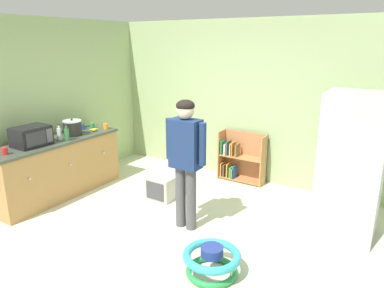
# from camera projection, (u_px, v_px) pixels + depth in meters

# --- Properties ---
(ground_plane) EXTENTS (12.00, 12.00, 0.00)m
(ground_plane) POSITION_uv_depth(u_px,v_px,m) (171.00, 234.00, 4.46)
(ground_plane) COLOR beige
(ground_plane) RESTS_ON ground
(back_wall) EXTENTS (5.20, 0.06, 2.70)m
(back_wall) POSITION_uv_depth(u_px,v_px,m) (250.00, 102.00, 5.98)
(back_wall) COLOR #A1B87F
(back_wall) RESTS_ON ground
(left_side_wall) EXTENTS (0.06, 2.99, 2.70)m
(left_side_wall) POSITION_uv_depth(u_px,v_px,m) (72.00, 101.00, 6.09)
(left_side_wall) COLOR #A0B97F
(left_side_wall) RESTS_ON ground
(kitchen_counter) EXTENTS (0.65, 2.07, 0.90)m
(kitchen_counter) POSITION_uv_depth(u_px,v_px,m) (57.00, 167.00, 5.51)
(kitchen_counter) COLOR #AD7D47
(kitchen_counter) RESTS_ON ground
(refrigerator) EXTENTS (0.73, 0.68, 1.78)m
(refrigerator) POSITION_uv_depth(u_px,v_px,m) (351.00, 166.00, 4.27)
(refrigerator) COLOR #B7BABF
(refrigerator) RESTS_ON ground
(bookshelf) EXTENTS (0.80, 0.28, 0.85)m
(bookshelf) POSITION_uv_depth(u_px,v_px,m) (239.00, 159.00, 6.14)
(bookshelf) COLOR #B77B46
(bookshelf) RESTS_ON ground
(standing_person) EXTENTS (0.57, 0.23, 1.67)m
(standing_person) POSITION_uv_depth(u_px,v_px,m) (186.00, 153.00, 4.37)
(standing_person) COLOR #4E4D52
(standing_person) RESTS_ON ground
(baby_walker) EXTENTS (0.60, 0.60, 0.32)m
(baby_walker) POSITION_uv_depth(u_px,v_px,m) (212.00, 261.00, 3.66)
(baby_walker) COLOR #2B8C46
(baby_walker) RESTS_ON ground
(pet_carrier) EXTENTS (0.42, 0.55, 0.36)m
(pet_carrier) POSITION_uv_depth(u_px,v_px,m) (166.00, 185.00, 5.53)
(pet_carrier) COLOR beige
(pet_carrier) RESTS_ON ground
(microwave) EXTENTS (0.37, 0.48, 0.28)m
(microwave) POSITION_uv_depth(u_px,v_px,m) (31.00, 136.00, 5.04)
(microwave) COLOR black
(microwave) RESTS_ON kitchen_counter
(crock_pot) EXTENTS (0.29, 0.29, 0.27)m
(crock_pot) POSITION_uv_depth(u_px,v_px,m) (72.00, 128.00, 5.60)
(crock_pot) COLOR black
(crock_pot) RESTS_ON kitchen_counter
(banana_bunch) EXTENTS (0.12, 0.16, 0.04)m
(banana_bunch) POSITION_uv_depth(u_px,v_px,m) (95.00, 129.00, 5.89)
(banana_bunch) COLOR yellow
(banana_bunch) RESTS_ON kitchen_counter
(clear_bottle) EXTENTS (0.07, 0.07, 0.25)m
(clear_bottle) POSITION_uv_depth(u_px,v_px,m) (59.00, 134.00, 5.34)
(clear_bottle) COLOR silver
(clear_bottle) RESTS_ON kitchen_counter
(green_glass_bottle) EXTENTS (0.07, 0.07, 0.25)m
(green_glass_bottle) POSITION_uv_depth(u_px,v_px,m) (67.00, 134.00, 5.32)
(green_glass_bottle) COLOR #33753D
(green_glass_bottle) RESTS_ON kitchen_counter
(orange_cup) EXTENTS (0.08, 0.08, 0.09)m
(orange_cup) POSITION_uv_depth(u_px,v_px,m) (106.00, 126.00, 6.02)
(orange_cup) COLOR orange
(orange_cup) RESTS_ON kitchen_counter
(red_cup) EXTENTS (0.08, 0.08, 0.09)m
(red_cup) POSITION_uv_depth(u_px,v_px,m) (5.00, 151.00, 4.66)
(red_cup) COLOR red
(red_cup) RESTS_ON kitchen_counter
(green_cup) EXTENTS (0.08, 0.08, 0.09)m
(green_cup) POSITION_uv_depth(u_px,v_px,m) (92.00, 126.00, 6.07)
(green_cup) COLOR green
(green_cup) RESTS_ON kitchen_counter
(blue_cup) EXTENTS (0.08, 0.08, 0.09)m
(blue_cup) POSITION_uv_depth(u_px,v_px,m) (82.00, 127.00, 5.99)
(blue_cup) COLOR blue
(blue_cup) RESTS_ON kitchen_counter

